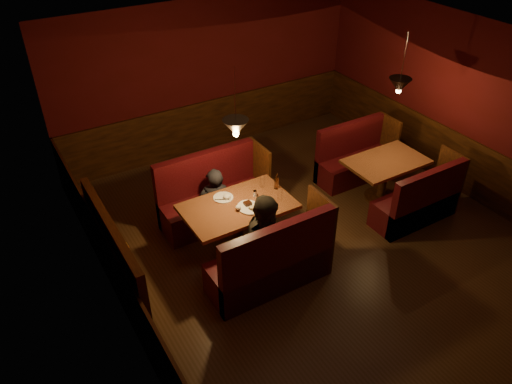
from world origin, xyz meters
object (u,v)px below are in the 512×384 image
main_bench_near (273,266)px  second_bench_near (419,204)px  main_table (239,215)px  second_table (385,170)px  main_bench_far (213,200)px  second_bench_far (354,160)px  diner_b (268,227)px  diner_a (215,189)px

main_bench_near → second_bench_near: size_ratio=1.18×
main_table → main_bench_near: size_ratio=0.91×
second_table → second_bench_near: bearing=-87.8°
second_table → main_bench_near: bearing=-163.3°
main_bench_far → main_bench_near: (0.00, -1.77, 0.00)m
main_table → main_bench_far: bearing=88.9°
second_bench_far → main_table: bearing=-165.4°
main_table → second_table: 2.75m
main_bench_near → second_table: main_bench_near is taller
main_table → second_table: bearing=-1.3°
second_bench_far → diner_b: 3.05m
main_table → second_table: main_table is taller
main_bench_near → second_bench_far: size_ratio=1.18×
second_bench_near → diner_a: bearing=151.0°
main_bench_far → second_bench_far: (2.76, -0.16, -0.04)m
main_bench_far → second_bench_far: 2.77m
main_bench_far → main_bench_near: size_ratio=1.00×
main_bench_far → diner_b: (0.07, -1.51, 0.45)m
main_table → diner_a: 0.71m
diner_a → diner_b: (0.11, -1.33, 0.13)m
main_bench_near → second_bench_far: (2.76, 1.61, -0.04)m
main_table → second_bench_far: main_table is taller
second_bench_near → diner_a: 3.23m
main_bench_far → second_bench_near: size_ratio=1.18×
second_bench_near → main_table: bearing=163.0°
main_bench_near → second_bench_near: main_bench_near is taller
main_bench_far → second_bench_near: bearing=-32.1°
diner_b → main_table: bearing=75.1°
main_table → diner_b: (0.09, -0.63, 0.18)m
main_bench_near → second_table: bearing=16.7°
second_table → second_bench_near: 0.82m
main_bench_far → diner_b: 1.58m
diner_b → second_bench_near: bearing=-27.4°
main_table → main_bench_near: (0.02, -0.88, -0.27)m
main_bench_near → diner_a: diner_a is taller
second_bench_near → diner_b: 2.74m
main_table → diner_a: size_ratio=1.11×
second_bench_near → main_bench_near: bearing=-179.3°
second_bench_far → diner_b: (-2.69, -1.35, 0.49)m
main_bench_far → second_bench_far: size_ratio=1.18×
second_bench_far → second_bench_near: bearing=-90.0°
main_table → diner_b: bearing=-82.1°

